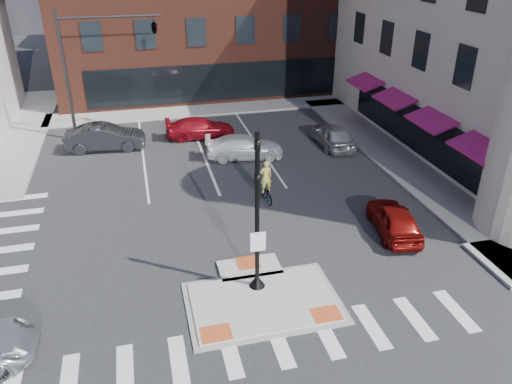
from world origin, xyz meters
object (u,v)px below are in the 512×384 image
object	(u,v)px
bg_car_silver	(332,135)
bg_car_dark	(105,137)
red_sedan	(394,219)
cyclist	(266,187)
white_pickup	(244,147)
bg_car_red	(200,128)

from	to	relation	value
bg_car_silver	bg_car_dark	bearing A→B (deg)	-12.01
red_sedan	cyclist	distance (m)	6.27
red_sedan	bg_car_dark	xyz separation A→B (m)	(-12.34, 13.04, 0.11)
white_pickup	bg_car_silver	distance (m)	5.69
bg_car_dark	bg_car_silver	distance (m)	13.86
red_sedan	bg_car_silver	size ratio (longest dim) A/B	0.92
red_sedan	cyclist	world-z (taller)	cyclist
bg_car_dark	cyclist	xyz separation A→B (m)	(7.72, -8.80, -0.06)
bg_car_silver	cyclist	size ratio (longest dim) A/B	2.01
red_sedan	white_pickup	bearing A→B (deg)	-56.04
red_sedan	white_pickup	xyz separation A→B (m)	(-4.44, 9.76, -0.01)
bg_car_red	red_sedan	bearing A→B (deg)	-151.89
red_sedan	bg_car_silver	distance (m)	10.32
red_sedan	bg_car_dark	size ratio (longest dim) A/B	0.83
bg_car_red	cyclist	size ratio (longest dim) A/B	2.07
bg_car_dark	cyclist	distance (m)	11.71
white_pickup	bg_car_red	world-z (taller)	white_pickup
bg_car_silver	bg_car_red	xyz separation A→B (m)	(-7.69, 3.45, -0.09)
white_pickup	bg_car_red	distance (m)	4.42
red_sedan	cyclist	size ratio (longest dim) A/B	1.85
bg_car_dark	bg_car_red	bearing A→B (deg)	-79.12
cyclist	bg_car_silver	bearing A→B (deg)	-137.98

